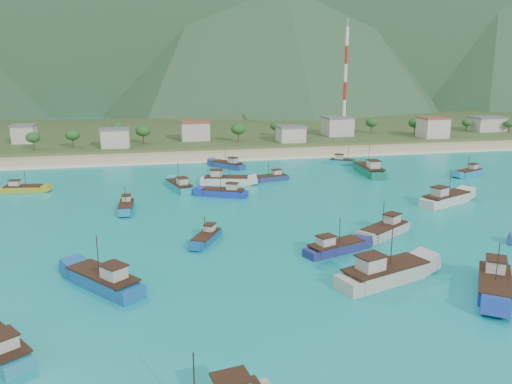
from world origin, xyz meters
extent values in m
plane|color=#0D9598|center=(0.00, 0.00, 0.00)|extent=(600.00, 600.00, 0.00)
cube|color=beige|center=(0.00, 79.00, 0.00)|extent=(400.00, 18.00, 1.20)
cube|color=#385123|center=(0.00, 140.00, 0.00)|extent=(400.00, 110.00, 2.40)
cube|color=white|center=(0.00, 69.50, 0.00)|extent=(400.00, 2.50, 0.08)
cube|color=beige|center=(-64.06, 111.01, 4.54)|extent=(7.26, 7.93, 5.88)
cube|color=beige|center=(-32.53, 93.17, 4.49)|extent=(8.85, 6.87, 5.79)
cube|color=beige|center=(-5.29, 104.87, 4.78)|extent=(9.86, 8.22, 6.37)
cube|color=beige|center=(27.31, 93.39, 4.14)|extent=(8.77, 8.84, 5.08)
cube|color=beige|center=(49.74, 105.82, 4.96)|extent=(9.97, 9.62, 6.72)
cube|color=beige|center=(82.22, 92.12, 5.15)|extent=(9.33, 8.30, 7.10)
cube|color=beige|center=(115.73, 106.07, 4.30)|extent=(12.59, 9.01, 5.40)
cylinder|color=red|center=(53.10, 108.00, 4.96)|extent=(1.20, 1.20, 6.72)
cylinder|color=white|center=(53.10, 108.00, 11.68)|extent=(1.20, 1.20, 6.72)
cylinder|color=red|center=(53.10, 108.00, 18.39)|extent=(1.20, 1.20, 6.72)
cylinder|color=white|center=(53.10, 108.00, 25.11)|extent=(1.20, 1.20, 6.72)
cylinder|color=red|center=(53.10, 108.00, 31.83)|extent=(1.20, 1.20, 6.72)
cylinder|color=white|center=(53.10, 108.00, 38.54)|extent=(1.20, 1.20, 6.72)
cube|color=#12694E|center=(33.71, 42.19, 0.85)|extent=(5.32, 14.08, 2.50)
cube|color=beige|center=(33.45, 39.38, 3.12)|extent=(2.80, 3.35, 2.03)
cylinder|color=#382114|center=(33.78, 42.97, 4.92)|extent=(0.12, 0.12, 5.63)
cube|color=navy|center=(-0.98, 59.01, 0.53)|extent=(8.93, 9.81, 1.87)
cube|color=beige|center=(0.37, 57.40, 2.23)|extent=(2.94, 3.00, 1.52)
cylinder|color=#382114|center=(-1.36, 59.45, 3.57)|extent=(0.12, 0.12, 4.20)
cube|color=#185796|center=(-28.81, -14.91, 0.70)|extent=(10.35, 11.65, 2.20)
cube|color=beige|center=(-27.26, -16.83, 2.69)|extent=(3.44, 3.52, 1.78)
cylinder|color=#382114|center=(-29.24, -14.37, 4.27)|extent=(0.12, 0.12, 4.94)
cube|color=#A39E95|center=(15.02, -3.94, 0.58)|extent=(10.85, 8.52, 1.97)
cube|color=beige|center=(16.89, -2.75, 2.37)|extent=(3.14, 3.00, 1.60)
cylinder|color=#382114|center=(14.50, -4.27, 3.78)|extent=(0.12, 0.12, 4.43)
cube|color=teal|center=(58.29, 35.52, 0.45)|extent=(9.71, 6.39, 1.71)
cube|color=beige|center=(60.04, 36.31, 2.00)|extent=(2.65, 2.45, 1.39)
cylinder|color=#382114|center=(57.80, 35.30, 3.23)|extent=(0.12, 0.12, 3.84)
cube|color=beige|center=(-36.39, -30.07, 2.16)|extent=(2.79, 2.91, 1.48)
cube|color=teal|center=(33.00, 56.23, 0.48)|extent=(9.72, 7.42, 1.75)
cube|color=beige|center=(31.31, 57.24, 2.06)|extent=(2.79, 2.64, 1.42)
cylinder|color=#382114|center=(33.47, 55.94, 3.32)|extent=(0.12, 0.12, 3.94)
cube|color=#1D3DA0|center=(18.27, -26.82, 0.69)|extent=(10.00, 11.73, 2.18)
cube|color=beige|center=(19.74, -24.86, 2.66)|extent=(3.39, 3.50, 1.77)
cylinder|color=#382114|center=(17.87, -27.37, 4.23)|extent=(0.12, 0.12, 4.90)
cube|color=#AE9B1E|center=(-49.98, 41.32, 0.42)|extent=(9.31, 3.92, 1.64)
cube|color=beige|center=(-51.81, 41.58, 1.91)|extent=(2.26, 1.93, 1.33)
cylinder|color=#382114|center=(-49.48, 41.25, 3.08)|extent=(0.12, 0.12, 3.69)
cylinder|color=#382114|center=(-19.94, -42.38, 3.97)|extent=(0.12, 0.12, 4.62)
cube|color=#B0AC9E|center=(6.76, -20.84, 0.82)|extent=(13.93, 7.98, 2.43)
cube|color=beige|center=(4.17, -21.70, 3.02)|extent=(3.66, 3.28, 1.98)
cylinder|color=#382114|center=(7.48, -20.60, 4.77)|extent=(0.12, 0.12, 5.47)
cube|color=navy|center=(4.39, -9.56, 0.50)|extent=(10.33, 5.98, 1.80)
cube|color=beige|center=(2.47, -10.21, 2.13)|extent=(2.72, 2.45, 1.46)
cylinder|color=#382114|center=(4.92, -9.38, 3.43)|extent=(0.12, 0.12, 4.06)
cube|color=#105395|center=(-14.03, -0.38, 0.33)|extent=(5.88, 8.20, 1.46)
cube|color=beige|center=(-13.26, 1.07, 1.65)|extent=(2.16, 2.30, 1.19)
cylinder|color=#382114|center=(-14.25, -0.78, 2.70)|extent=(0.12, 0.12, 3.29)
cube|color=teal|center=(-15.81, 35.70, 0.59)|extent=(5.79, 11.30, 1.97)
cube|color=beige|center=(-15.26, 33.55, 2.37)|extent=(2.54, 2.88, 1.60)
cylinder|color=#382114|center=(-15.96, 36.29, 3.79)|extent=(0.12, 0.12, 4.44)
cube|color=#1A33AF|center=(-6.95, 27.80, 0.51)|extent=(10.28, 6.91, 1.81)
cube|color=beige|center=(-5.11, 26.93, 2.15)|extent=(2.83, 2.62, 1.47)
cylinder|color=#382114|center=(-7.47, 28.04, 3.45)|extent=(0.12, 0.12, 4.08)
cube|color=beige|center=(36.62, 11.83, 0.75)|extent=(13.05, 8.51, 2.30)
cube|color=beige|center=(34.26, 10.78, 2.83)|extent=(3.56, 3.27, 1.86)
cylinder|color=#382114|center=(37.27, 12.11, 4.48)|extent=(0.12, 0.12, 5.16)
cube|color=silver|center=(-4.45, 39.02, 0.65)|extent=(11.99, 5.99, 2.09)
cube|color=beige|center=(-6.74, 39.57, 2.54)|extent=(3.04, 2.66, 1.70)
cylinder|color=#382114|center=(-3.81, 38.87, 4.05)|extent=(0.12, 0.12, 4.71)
cube|color=navy|center=(6.67, 40.47, 0.41)|extent=(9.25, 4.72, 1.61)
cube|color=beige|center=(8.43, 40.92, 1.87)|extent=(2.35, 2.07, 1.31)
cylinder|color=#382114|center=(6.18, 40.35, 3.03)|extent=(0.12, 0.12, 3.63)
cube|color=#137697|center=(-27.09, 21.07, 0.39)|extent=(2.88, 8.77, 1.58)
cube|color=beige|center=(-27.03, 22.84, 1.82)|extent=(1.66, 2.03, 1.28)
cylinder|color=#382114|center=(-27.11, 20.58, 2.96)|extent=(0.12, 0.12, 3.55)
camera|label=1|loc=(-22.50, -75.78, 26.85)|focal=35.00mm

